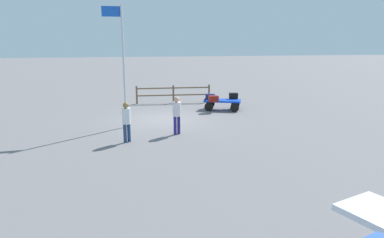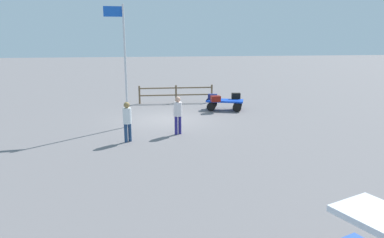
{
  "view_description": "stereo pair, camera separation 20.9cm",
  "coord_description": "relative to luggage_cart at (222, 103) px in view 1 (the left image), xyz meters",
  "views": [
    {
      "loc": [
        1.49,
        18.44,
        4.33
      ],
      "look_at": [
        -0.47,
        6.0,
        1.38
      ],
      "focal_mm": 33.01,
      "sensor_mm": 36.0,
      "label": 1
    },
    {
      "loc": [
        1.28,
        18.47,
        4.33
      ],
      "look_at": [
        -0.47,
        6.0,
        1.38
      ],
      "focal_mm": 33.01,
      "sensor_mm": 36.0,
      "label": 2
    }
  ],
  "objects": [
    {
      "name": "suitcase_navy",
      "position": [
        0.66,
        -0.32,
        0.33
      ],
      "size": [
        0.61,
        0.43,
        0.32
      ],
      "color": "navy",
      "rests_on": "luggage_cart"
    },
    {
      "name": "luggage_cart",
      "position": [
        0.0,
        0.0,
        0.0
      ],
      "size": [
        2.37,
        1.66,
        0.62
      ],
      "color": "blue",
      "rests_on": "ground"
    },
    {
      "name": "flagpole",
      "position": [
        5.69,
        3.32,
        2.86
      ],
      "size": [
        0.94,
        0.12,
        5.77
      ],
      "color": "silver",
      "rests_on": "ground"
    },
    {
      "name": "ground_plane",
      "position": [
        3.55,
        1.94,
        -0.45
      ],
      "size": [
        120.0,
        120.0,
        0.0
      ],
      "primitive_type": "plane",
      "color": "slate"
    },
    {
      "name": "worker_lead",
      "position": [
        3.31,
        5.01,
        0.59
      ],
      "size": [
        0.51,
        0.51,
        1.73
      ],
      "color": "navy",
      "rests_on": "ground"
    },
    {
      "name": "suitcase_dark",
      "position": [
        -0.79,
        -0.3,
        0.34
      ],
      "size": [
        0.55,
        0.37,
        0.35
      ],
      "color": "black",
      "rests_on": "luggage_cart"
    },
    {
      "name": "suitcase_tan",
      "position": [
        0.64,
        0.5,
        0.34
      ],
      "size": [
        0.56,
        0.43,
        0.34
      ],
      "color": "maroon",
      "rests_on": "luggage_cart"
    },
    {
      "name": "wooden_fence",
      "position": [
        2.66,
        -2.7,
        0.24
      ],
      "size": [
        4.94,
        0.2,
        1.19
      ],
      "color": "brown",
      "rests_on": "ground"
    },
    {
      "name": "worker_trailing",
      "position": [
        5.51,
        5.91,
        0.56
      ],
      "size": [
        0.49,
        0.49,
        1.71
      ],
      "color": "navy",
      "rests_on": "ground"
    }
  ]
}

